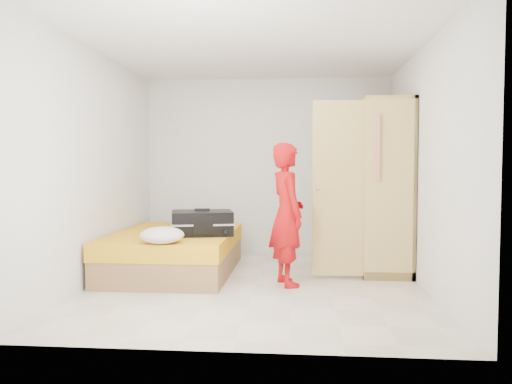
# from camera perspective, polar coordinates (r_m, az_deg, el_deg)

# --- Properties ---
(room) EXTENTS (4.00, 4.02, 2.60)m
(room) POSITION_cam_1_polar(r_m,az_deg,el_deg) (5.43, -0.01, 2.90)
(room) COLOR beige
(room) RESTS_ON ground
(bed) EXTENTS (1.42, 2.02, 0.50)m
(bed) POSITION_cam_1_polar(r_m,az_deg,el_deg) (6.25, -9.26, -6.79)
(bed) COLOR olive
(bed) RESTS_ON ground
(wardrobe) EXTENTS (1.17, 1.20, 2.10)m
(wardrobe) POSITION_cam_1_polar(r_m,az_deg,el_deg) (6.35, 13.83, 0.11)
(wardrobe) COLOR #E4BD6F
(wardrobe) RESTS_ON ground
(person) EXTENTS (0.55, 0.67, 1.56)m
(person) POSITION_cam_1_polar(r_m,az_deg,el_deg) (5.48, 3.56, -2.55)
(person) COLOR red
(person) RESTS_ON ground
(suitcase) EXTENTS (0.82, 0.68, 0.31)m
(suitcase) POSITION_cam_1_polar(r_m,az_deg,el_deg) (5.91, -6.17, -3.54)
(suitcase) COLOR black
(suitcase) RESTS_ON bed
(round_cushion) EXTENTS (0.46, 0.46, 0.17)m
(round_cushion) POSITION_cam_1_polar(r_m,az_deg,el_deg) (5.32, -10.68, -4.87)
(round_cushion) COLOR beige
(round_cushion) RESTS_ON bed
(pillow) EXTENTS (0.61, 0.36, 0.11)m
(pillow) POSITION_cam_1_polar(r_m,az_deg,el_deg) (7.01, -7.04, -3.21)
(pillow) COLOR beige
(pillow) RESTS_ON bed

